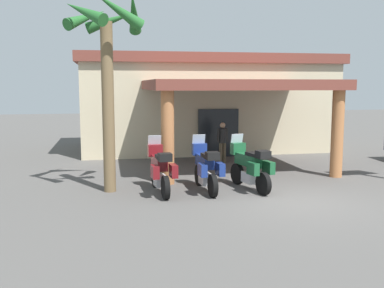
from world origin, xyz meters
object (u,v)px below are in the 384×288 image
motorcycle_green (250,167)px  pedestrian (223,140)px  motorcycle_blue (206,168)px  palm_tree_roadside (107,50)px  motorcycle_maroon (160,170)px  motel_building (205,102)px

motorcycle_green → pedestrian: bearing=-16.7°
motorcycle_blue → palm_tree_roadside: palm_tree_roadside is taller
motorcycle_maroon → pedestrian: bearing=-37.7°
motorcycle_maroon → motorcycle_green: 2.71m
motel_building → motorcycle_blue: bearing=-102.3°
motorcycle_maroon → pedestrian: 5.63m
motel_building → motorcycle_green: size_ratio=5.60×
motorcycle_maroon → palm_tree_roadside: bearing=66.3°
motel_building → pedestrian: bearing=-92.7°
motel_building → palm_tree_roadside: palm_tree_roadside is taller
motorcycle_green → pedestrian: pedestrian is taller
motorcycle_blue → motorcycle_green: 1.36m
motorcycle_maroon → motorcycle_green: same height
motel_building → motorcycle_blue: size_ratio=5.56×
motel_building → motorcycle_blue: 9.27m
motorcycle_maroon → motorcycle_blue: bearing=-94.4°
motel_building → motorcycle_green: 9.12m
motorcycle_green → motorcycle_blue: bearing=76.0°
pedestrian → palm_tree_roadside: 6.93m
motorcycle_blue → motel_building: bearing=-14.9°
motorcycle_blue → pedestrian: (1.87, 4.65, 0.24)m
pedestrian → motorcycle_blue: bearing=-43.0°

